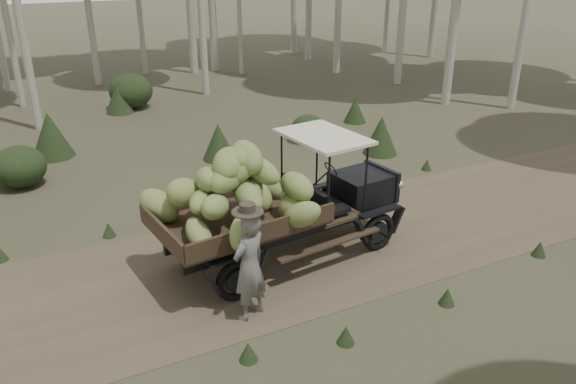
# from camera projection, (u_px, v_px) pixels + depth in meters

# --- Properties ---
(ground) EXTENTS (120.00, 120.00, 0.00)m
(ground) POSITION_uv_depth(u_px,v_px,m) (258.00, 262.00, 10.34)
(ground) COLOR #473D2B
(ground) RESTS_ON ground
(dirt_track) EXTENTS (70.00, 4.00, 0.01)m
(dirt_track) POSITION_uv_depth(u_px,v_px,m) (258.00, 262.00, 10.34)
(dirt_track) COLOR brown
(dirt_track) RESTS_ON ground
(banana_truck) EXTENTS (5.17, 2.64, 2.52)m
(banana_truck) POSITION_uv_depth(u_px,v_px,m) (263.00, 194.00, 9.69)
(banana_truck) COLOR black
(banana_truck) RESTS_ON ground
(farmer) EXTENTS (0.77, 0.66, 1.94)m
(farmer) POSITION_uv_depth(u_px,v_px,m) (249.00, 265.00, 8.47)
(farmer) COLOR #595852
(farmer) RESTS_ON ground
(undergrowth) EXTENTS (23.73, 24.85, 1.31)m
(undergrowth) POSITION_uv_depth(u_px,v_px,m) (256.00, 215.00, 10.93)
(undergrowth) COLOR #233319
(undergrowth) RESTS_ON ground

